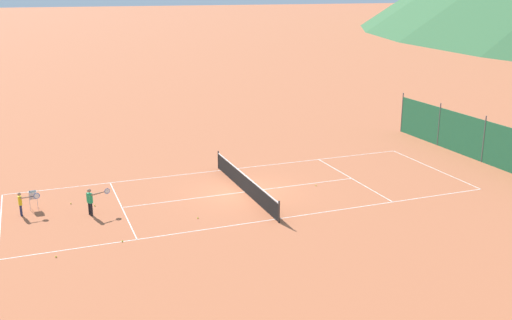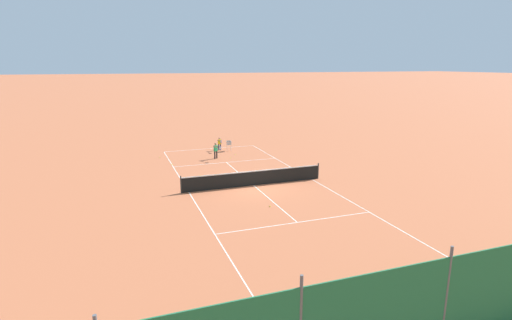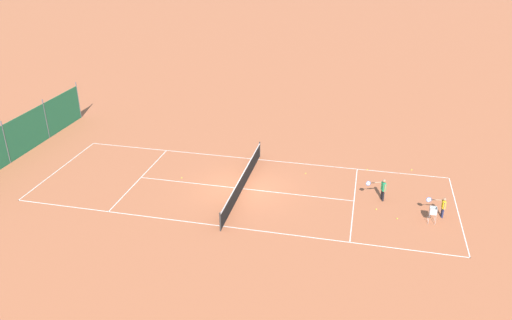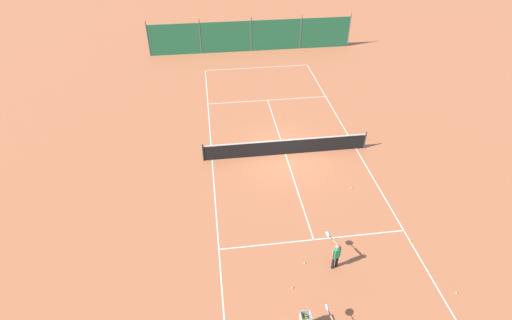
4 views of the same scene
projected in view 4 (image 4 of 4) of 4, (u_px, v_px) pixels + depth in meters
ground_plane at (285, 154)px, 22.34m from camera, size 600.00×600.00×0.00m
court_line_markings at (285, 154)px, 22.34m from camera, size 8.25×23.85×0.01m
tennis_net at (286, 147)px, 22.04m from camera, size 9.18×0.08×1.06m
windscreen_fence_far at (251, 36)px, 33.89m from camera, size 17.28×0.08×2.90m
player_near_service at (336, 254)px, 15.67m from camera, size 0.42×1.11×1.31m
tennis_ball_alley_right at (305, 263)px, 16.19m from camera, size 0.07×0.07×0.07m
tennis_ball_alley_left at (281, 117)px, 25.50m from camera, size 0.07×0.07×0.07m
tennis_ball_mid_court at (410, 241)px, 17.17m from camera, size 0.07×0.07×0.07m
tennis_ball_far_corner at (292, 288)px, 15.26m from camera, size 0.07×0.07×0.07m
tennis_ball_service_box at (456, 293)px, 15.07m from camera, size 0.07×0.07×0.07m
tennis_ball_near_corner at (351, 188)px, 19.97m from camera, size 0.07×0.07×0.07m
ball_hopper at (305, 319)px, 13.54m from camera, size 0.36×0.36×0.89m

